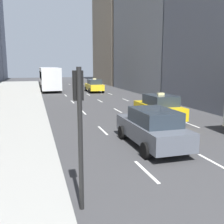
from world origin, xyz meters
TOP-DOWN VIEW (x-y plane):
  - sidewalk_left at (-7.00, 27.00)m, footprint 8.00×66.00m
  - lane_markings at (2.60, 23.00)m, footprint 5.72×56.00m
  - taxi_lead at (4.00, 34.86)m, footprint 2.02×4.40m
  - taxi_second at (4.00, 15.50)m, footprint 2.02×4.40m
  - sedan_black_near at (1.20, 10.57)m, footprint 2.02×4.70m
  - city_bus at (-1.61, 40.01)m, footprint 2.80×11.61m
  - traffic_light_pole at (-2.75, 6.36)m, footprint 0.24×0.42m

SIDE VIEW (x-z plane):
  - lane_markings at x=2.60m, z-range 0.00..0.01m
  - sidewalk_left at x=-7.00m, z-range 0.00..0.15m
  - taxi_lead at x=4.00m, z-range -0.05..1.82m
  - taxi_second at x=4.00m, z-range -0.05..1.82m
  - sedan_black_near at x=1.20m, z-range 0.02..1.75m
  - city_bus at x=-1.61m, z-range 0.16..3.41m
  - traffic_light_pole at x=-2.75m, z-range 0.61..4.21m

